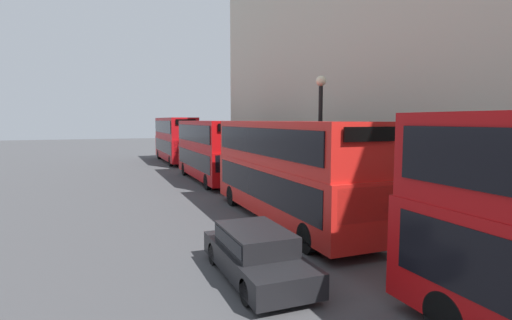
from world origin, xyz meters
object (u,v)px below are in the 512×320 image
Objects in this scene: bus_second_in_queue at (287,167)px; bus_trailing at (175,138)px; car_hatchback at (256,252)px; bus_third_in_queue at (210,148)px.

bus_trailing is at bearing 90.00° from bus_second_in_queue.
bus_trailing is (-0.00, 25.86, 0.15)m from bus_second_in_queue.
bus_trailing is 2.43× the size of car_hatchback.
bus_second_in_queue is 1.07× the size of bus_third_in_queue.
car_hatchback is at bearing -96.26° from bus_trailing.
bus_second_in_queue is 1.01× the size of bus_trailing.
bus_trailing reaches higher than bus_second_in_queue.
car_hatchback is (-3.40, -5.11, -1.62)m from bus_second_in_queue.
bus_second_in_queue is 2.46× the size of car_hatchback.
bus_third_in_queue is at bearing -90.00° from bus_trailing.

